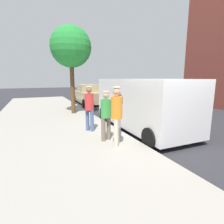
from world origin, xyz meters
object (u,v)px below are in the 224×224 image
Objects in this scene: parked_sedan_behind at (89,95)px; pedestrian_in_green at (106,113)px; pedestrian_in_red at (89,106)px; pedestrian_in_orange at (117,113)px; parking_meter_near at (120,108)px; street_tree at (71,47)px; parked_van at (141,103)px.

pedestrian_in_green is at bearing 76.40° from parked_sedan_behind.
pedestrian_in_red is 8.72m from parked_sedan_behind.
pedestrian_in_orange is at bearing 98.89° from pedestrian_in_green.
street_tree reaches higher than parking_meter_near.
pedestrian_in_orange is at bearing 98.35° from pedestrian_in_red.
pedestrian_in_green is (0.09, -0.60, -0.11)m from pedestrian_in_orange.
parked_sedan_behind is (-1.73, -9.42, -0.43)m from parking_meter_near.
parked_sedan_behind is at bearing -91.54° from parked_van.
parking_meter_near is at bearing 125.63° from pedestrian_in_red.
pedestrian_in_red is (0.18, -1.25, 0.07)m from pedestrian_in_green.
pedestrian_in_green is at bearing -81.11° from pedestrian_in_orange.
parking_meter_near reaches higher than parked_sedan_behind.
street_tree is at bearing 62.82° from parked_sedan_behind.
pedestrian_in_orange is 1.10× the size of pedestrian_in_green.
pedestrian_in_orange is 1.87m from pedestrian_in_red.
pedestrian_in_orange is at bearing 77.68° from parked_sedan_behind.
pedestrian_in_red reaches higher than parked_sedan_behind.
street_tree is (2.32, 4.53, 3.11)m from parked_sedan_behind.
pedestrian_in_red reaches higher than pedestrian_in_green.
pedestrian_in_orange is 0.40× the size of parked_sedan_behind.
parking_meter_near is 5.61m from street_tree.
pedestrian_in_green is 0.37× the size of parked_sedan_behind.
pedestrian_in_red is 0.39× the size of parked_sedan_behind.
pedestrian_in_red reaches higher than parking_meter_near.
parking_meter_near is 9.59m from parked_sedan_behind.
pedestrian_in_orange is 0.37× the size of street_tree.
parked_van reaches higher than pedestrian_in_orange.
pedestrian_in_green is 0.94× the size of pedestrian_in_red.
parked_sedan_behind is at bearing -103.60° from pedestrian_in_green.
pedestrian_in_red is at bearing -81.91° from pedestrian_in_green.
pedestrian_in_red is at bearing 87.40° from street_tree.
parked_van is at bearing -139.29° from pedestrian_in_orange.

